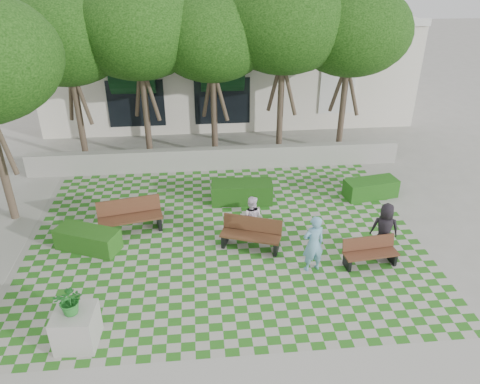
{
  "coord_description": "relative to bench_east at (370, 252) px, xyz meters",
  "views": [
    {
      "loc": [
        -0.73,
        -11.17,
        8.29
      ],
      "look_at": [
        0.5,
        1.5,
        1.4
      ],
      "focal_mm": 35.0,
      "sensor_mm": 36.0,
      "label": 1
    }
  ],
  "objects": [
    {
      "name": "tree_row",
      "position": [
        -5.9,
        6.59,
        4.78
      ],
      "size": [
        17.7,
        13.4,
        7.41
      ],
      "color": "#47382B",
      "rests_on": "ground"
    },
    {
      "name": "ground",
      "position": [
        -4.04,
        0.63,
        -0.4
      ],
      "size": [
        90.0,
        90.0,
        0.0
      ],
      "primitive_type": "plane",
      "color": "gray",
      "rests_on": "ground"
    },
    {
      "name": "person_dark",
      "position": [
        0.57,
        0.54,
        0.42
      ],
      "size": [
        0.91,
        0.72,
        1.63
      ],
      "primitive_type": "imported",
      "rotation": [
        0.0,
        0.0,
        2.86
      ],
      "color": "black",
      "rests_on": "ground"
    },
    {
      "name": "person_blue",
      "position": [
        -1.71,
        -0.1,
        0.48
      ],
      "size": [
        0.72,
        0.55,
        1.75
      ],
      "primitive_type": "imported",
      "rotation": [
        0.0,
        0.0,
        3.37
      ],
      "color": "#6CA6C5",
      "rests_on": "ground"
    },
    {
      "name": "hedge_midright",
      "position": [
        -3.29,
        4.01,
        -0.02
      ],
      "size": [
        2.2,
        1.0,
        0.75
      ],
      "primitive_type": "cube",
      "rotation": [
        0.0,
        0.0,
        -0.07
      ],
      "color": "#194713",
      "rests_on": "ground"
    },
    {
      "name": "hedge_west",
      "position": [
        -8.2,
        1.55,
        -0.06
      ],
      "size": [
        2.06,
        1.47,
        0.67
      ],
      "primitive_type": "cube",
      "rotation": [
        0.0,
        0.0,
        -0.41
      ],
      "color": "#1E4E15",
      "rests_on": "ground"
    },
    {
      "name": "building",
      "position": [
        -3.1,
        14.71,
        2.12
      ],
      "size": [
        18.0,
        8.92,
        5.15
      ],
      "color": "silver",
      "rests_on": "ground"
    },
    {
      "name": "person_white",
      "position": [
        -3.23,
        1.67,
        0.34
      ],
      "size": [
        0.84,
        0.74,
        1.47
      ],
      "primitive_type": "imported",
      "rotation": [
        0.0,
        0.0,
        2.85
      ],
      "color": "white",
      "rests_on": "ground"
    },
    {
      "name": "lawn",
      "position": [
        -4.04,
        1.63,
        -0.39
      ],
      "size": [
        12.0,
        12.0,
        0.0
      ],
      "primitive_type": "plane",
      "color": "#2B721E",
      "rests_on": "ground"
    },
    {
      "name": "bench_mid",
      "position": [
        -3.3,
        1.16,
        0.06
      ],
      "size": [
        1.9,
        1.19,
        0.95
      ],
      "rotation": [
        0.0,
        0.0,
        -0.36
      ],
      "color": "#4F2E1B",
      "rests_on": "ground"
    },
    {
      "name": "bench_west",
      "position": [
        -7.03,
        2.47,
        0.11
      ],
      "size": [
        2.09,
        1.05,
        1.05
      ],
      "rotation": [
        0.0,
        0.0,
        0.2
      ],
      "color": "#4F2C1B",
      "rests_on": "ground"
    },
    {
      "name": "planter_front",
      "position": [
        -7.73,
        -2.28,
        0.27
      ],
      "size": [
        0.97,
        0.97,
        1.63
      ],
      "rotation": [
        0.0,
        0.0,
        -0.06
      ],
      "color": "#9E9B93",
      "rests_on": "ground"
    },
    {
      "name": "hedge_east",
      "position": [
        1.41,
        3.93,
        -0.06
      ],
      "size": [
        2.0,
        1.07,
        0.66
      ],
      "primitive_type": "cube",
      "rotation": [
        0.0,
        0.0,
        0.17
      ],
      "color": "#1B4F15",
      "rests_on": "ground"
    },
    {
      "name": "bench_east",
      "position": [
        0.0,
        0.0,
        0.0
      ],
      "size": [
        1.61,
        0.68,
        0.82
      ],
      "rotation": [
        0.0,
        0.0,
        0.1
      ],
      "color": "#4E2B1A",
      "rests_on": "ground"
    },
    {
      "name": "retaining_wall",
      "position": [
        -4.04,
        6.83,
        0.05
      ],
      "size": [
        15.0,
        0.36,
        0.9
      ],
      "primitive_type": "cube",
      "color": "#9E9B93",
      "rests_on": "ground"
    }
  ]
}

